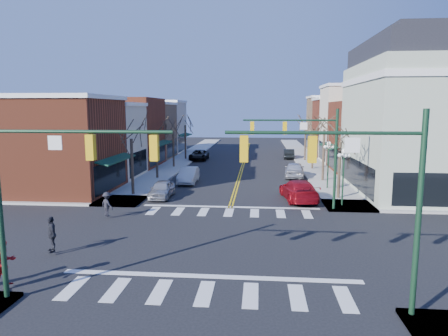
% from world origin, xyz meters
% --- Properties ---
extents(ground, '(160.00, 160.00, 0.00)m').
position_xyz_m(ground, '(0.00, 0.00, 0.00)').
color(ground, black).
rests_on(ground, ground).
extents(sidewalk_left, '(3.50, 70.00, 0.15)m').
position_xyz_m(sidewalk_left, '(-8.75, 20.00, 0.07)').
color(sidewalk_left, '#9E9B93').
rests_on(sidewalk_left, ground).
extents(sidewalk_right, '(3.50, 70.00, 0.15)m').
position_xyz_m(sidewalk_right, '(8.75, 20.00, 0.07)').
color(sidewalk_right, '#9E9B93').
rests_on(sidewalk_right, ground).
extents(bldg_left_brick_a, '(10.00, 8.50, 8.00)m').
position_xyz_m(bldg_left_brick_a, '(-15.50, 11.75, 4.00)').
color(bldg_left_brick_a, maroon).
rests_on(bldg_left_brick_a, ground).
extents(bldg_left_stucco_a, '(10.00, 7.00, 7.50)m').
position_xyz_m(bldg_left_stucco_a, '(-15.50, 19.50, 3.75)').
color(bldg_left_stucco_a, beige).
rests_on(bldg_left_stucco_a, ground).
extents(bldg_left_brick_b, '(10.00, 9.00, 8.50)m').
position_xyz_m(bldg_left_brick_b, '(-15.50, 27.50, 4.25)').
color(bldg_left_brick_b, maroon).
rests_on(bldg_left_brick_b, ground).
extents(bldg_left_tan, '(10.00, 7.50, 7.80)m').
position_xyz_m(bldg_left_tan, '(-15.50, 35.75, 3.90)').
color(bldg_left_tan, '#8E6F4E').
rests_on(bldg_left_tan, ground).
extents(bldg_left_stucco_b, '(10.00, 8.00, 8.20)m').
position_xyz_m(bldg_left_stucco_b, '(-15.50, 43.50, 4.10)').
color(bldg_left_stucco_b, beige).
rests_on(bldg_left_stucco_b, ground).
extents(bldg_right_brick_a, '(10.00, 8.50, 8.00)m').
position_xyz_m(bldg_right_brick_a, '(15.50, 25.75, 4.00)').
color(bldg_right_brick_a, maroon).
rests_on(bldg_right_brick_a, ground).
extents(bldg_right_stucco, '(10.00, 7.00, 10.00)m').
position_xyz_m(bldg_right_stucco, '(15.50, 33.50, 5.00)').
color(bldg_right_stucco, beige).
rests_on(bldg_right_stucco, ground).
extents(bldg_right_brick_b, '(10.00, 8.00, 8.50)m').
position_xyz_m(bldg_right_brick_b, '(15.50, 41.00, 4.25)').
color(bldg_right_brick_b, maroon).
rests_on(bldg_right_brick_b, ground).
extents(bldg_right_tan, '(10.00, 8.00, 9.00)m').
position_xyz_m(bldg_right_tan, '(15.50, 49.00, 4.50)').
color(bldg_right_tan, '#8E6F4E').
rests_on(bldg_right_tan, ground).
extents(victorian_corner, '(12.25, 14.25, 13.30)m').
position_xyz_m(victorian_corner, '(16.50, 14.50, 6.66)').
color(victorian_corner, '#AAB69D').
rests_on(victorian_corner, ground).
extents(traffic_mast_near_left, '(6.60, 0.28, 7.20)m').
position_xyz_m(traffic_mast_near_left, '(-5.55, -7.40, 4.71)').
color(traffic_mast_near_left, '#14331E').
rests_on(traffic_mast_near_left, ground).
extents(traffic_mast_near_right, '(6.60, 0.28, 7.20)m').
position_xyz_m(traffic_mast_near_right, '(5.55, -7.40, 4.71)').
color(traffic_mast_near_right, '#14331E').
rests_on(traffic_mast_near_right, ground).
extents(traffic_mast_far_right, '(6.60, 0.28, 7.20)m').
position_xyz_m(traffic_mast_far_right, '(5.55, 7.40, 4.71)').
color(traffic_mast_far_right, '#14331E').
rests_on(traffic_mast_far_right, ground).
extents(lamppost_corner, '(0.36, 0.36, 4.33)m').
position_xyz_m(lamppost_corner, '(8.20, 8.50, 2.96)').
color(lamppost_corner, '#14331E').
rests_on(lamppost_corner, ground).
extents(lamppost_midblock, '(0.36, 0.36, 4.33)m').
position_xyz_m(lamppost_midblock, '(8.20, 15.00, 2.96)').
color(lamppost_midblock, '#14331E').
rests_on(lamppost_midblock, ground).
extents(tree_left_a, '(0.24, 0.24, 4.76)m').
position_xyz_m(tree_left_a, '(-8.40, 11.00, 2.38)').
color(tree_left_a, '#382B21').
rests_on(tree_left_a, ground).
extents(tree_left_b, '(0.24, 0.24, 5.04)m').
position_xyz_m(tree_left_b, '(-8.40, 19.00, 2.52)').
color(tree_left_b, '#382B21').
rests_on(tree_left_b, ground).
extents(tree_left_c, '(0.24, 0.24, 4.55)m').
position_xyz_m(tree_left_c, '(-8.40, 27.00, 2.27)').
color(tree_left_c, '#382B21').
rests_on(tree_left_c, ground).
extents(tree_left_d, '(0.24, 0.24, 4.90)m').
position_xyz_m(tree_left_d, '(-8.40, 35.00, 2.45)').
color(tree_left_d, '#382B21').
rests_on(tree_left_d, ground).
extents(tree_right_a, '(0.24, 0.24, 4.62)m').
position_xyz_m(tree_right_a, '(8.40, 11.00, 2.31)').
color(tree_right_a, '#382B21').
rests_on(tree_right_a, ground).
extents(tree_right_b, '(0.24, 0.24, 5.18)m').
position_xyz_m(tree_right_b, '(8.40, 19.00, 2.59)').
color(tree_right_b, '#382B21').
rests_on(tree_right_b, ground).
extents(tree_right_c, '(0.24, 0.24, 4.83)m').
position_xyz_m(tree_right_c, '(8.40, 27.00, 2.42)').
color(tree_right_c, '#382B21').
rests_on(tree_right_c, ground).
extents(tree_right_d, '(0.24, 0.24, 4.97)m').
position_xyz_m(tree_right_d, '(8.40, 35.00, 2.48)').
color(tree_right_d, '#382B21').
rests_on(tree_right_d, ground).
extents(car_left_near, '(1.67, 4.09, 1.39)m').
position_xyz_m(car_left_near, '(-5.82, 10.47, 0.70)').
color(car_left_near, '#A8A8AD').
rests_on(car_left_near, ground).
extents(car_left_mid, '(1.70, 4.65, 1.52)m').
position_xyz_m(car_left_mid, '(-4.80, 17.12, 0.76)').
color(car_left_mid, silver).
rests_on(car_left_mid, ground).
extents(car_left_far, '(2.39, 5.13, 1.42)m').
position_xyz_m(car_left_far, '(-6.40, 34.59, 0.71)').
color(car_left_far, black).
rests_on(car_left_far, ground).
extents(car_right_near, '(3.02, 5.90, 1.64)m').
position_xyz_m(car_right_near, '(5.21, 10.48, 0.82)').
color(car_right_near, maroon).
rests_on(car_right_near, ground).
extents(car_right_mid, '(2.36, 5.04, 1.67)m').
position_xyz_m(car_right_mid, '(5.79, 21.12, 0.83)').
color(car_right_mid, silver).
rests_on(car_right_mid, ground).
extents(car_right_far, '(1.61, 4.27, 1.39)m').
position_xyz_m(car_right_far, '(6.40, 37.66, 0.70)').
color(car_right_far, black).
rests_on(car_right_far, ground).
extents(pedestrian_red_b, '(1.03, 1.15, 1.94)m').
position_xyz_m(pedestrian_red_b, '(-7.96, -6.60, 1.12)').
color(pedestrian_red_b, '#AD1215').
rests_on(pedestrian_red_b, sidewalk_left).
extents(pedestrian_dark_a, '(1.00, 1.10, 1.80)m').
position_xyz_m(pedestrian_dark_a, '(-8.13, -2.66, 1.05)').
color(pedestrian_dark_a, '#202129').
rests_on(pedestrian_dark_a, sidewalk_left).
extents(pedestrian_dark_b, '(1.21, 1.09, 1.62)m').
position_xyz_m(pedestrian_dark_b, '(-7.88, 4.00, 0.96)').
color(pedestrian_dark_b, black).
rests_on(pedestrian_dark_b, sidewalk_left).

